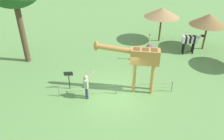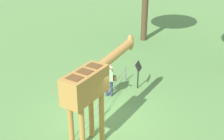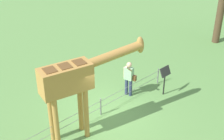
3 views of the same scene
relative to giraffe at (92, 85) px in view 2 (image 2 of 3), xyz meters
The scene contains 5 objects.
ground_plane 2.65m from the giraffe, 10.96° to the left, with size 60.00×60.00×0.00m, color #60934C.
giraffe is the anchor object (origin of this frame).
visitor 3.48m from the giraffe, 10.31° to the left, with size 0.68×0.57×1.68m.
info_sign 4.51m from the giraffe, ahead, with size 0.56×0.21×1.32m.
wire_fence 2.32m from the giraffe, 14.13° to the left, with size 7.05×0.05×0.75m.
Camera 2 is at (-8.84, -3.66, 6.67)m, focal length 46.47 mm.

